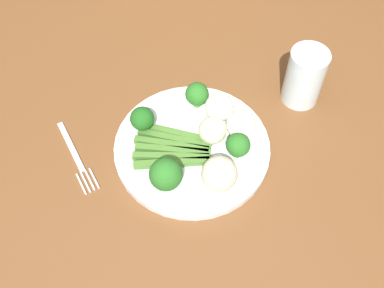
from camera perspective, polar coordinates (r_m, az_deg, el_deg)
ground_plane at (r=1.53m, az=-1.85°, el=-14.72°), size 6.00×6.00×0.02m
dining_table at (r=0.95m, az=-2.89°, el=-1.64°), size 1.32×1.08×0.72m
plate at (r=0.84m, az=0.00°, el=-0.48°), size 0.28×0.28×0.01m
asparagus_bundle at (r=0.83m, az=-2.34°, el=-0.49°), size 0.15×0.11×0.01m
broccoli_front_left at (r=0.84m, az=-6.10°, el=3.06°), size 0.04×0.04×0.05m
broccoli_back at (r=0.80m, az=5.65°, el=-0.15°), size 0.04×0.04×0.05m
broccoli_outer_edge at (r=0.87m, az=0.61°, el=6.09°), size 0.04×0.04×0.05m
broccoli_right at (r=0.76m, az=-3.21°, el=-3.76°), size 0.06×0.06×0.07m
cauliflower_near_center at (r=0.77m, az=3.36°, el=-3.67°), size 0.06×0.06×0.06m
cauliflower_near_fork at (r=0.82m, az=2.53°, el=1.67°), size 0.05×0.05×0.05m
cauliflower_back_right at (r=0.86m, az=3.31°, el=4.61°), size 0.05×0.05×0.05m
cauliflower_left at (r=0.83m, az=5.99°, el=2.38°), size 0.05×0.05×0.05m
fork at (r=0.86m, az=-13.97°, el=-1.55°), size 0.06×0.16×0.00m
water_glass at (r=0.90m, az=13.57°, el=7.97°), size 0.07×0.07×0.12m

